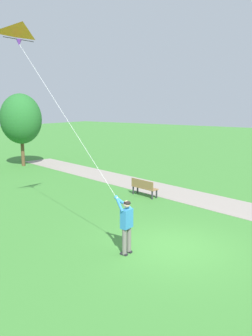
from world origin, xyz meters
The scene contains 6 objects.
ground_plane centered at (0.00, 0.00, 0.00)m, with size 120.00×120.00×0.00m, color #3D7F33.
walkway_path centered at (5.91, 2.00, 0.01)m, with size 2.40×32.00×0.02m, color gray.
person_kite_flyer centered at (-1.33, 0.99, 1.05)m, with size 0.52×0.61×1.83m.
flying_kite centered at (-1.33, 5.52, 7.04)m, with size 1.35×4.56×5.64m.
park_bench_near_walkway centered at (4.63, 4.27, 0.51)m, with size 0.71×1.56×0.88m.
tree_lakeside_far centered at (6.49, 16.49, 3.54)m, with size 2.97×3.15×5.41m.
Camera 1 is at (-9.40, -4.96, 4.63)m, focal length 36.39 mm.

